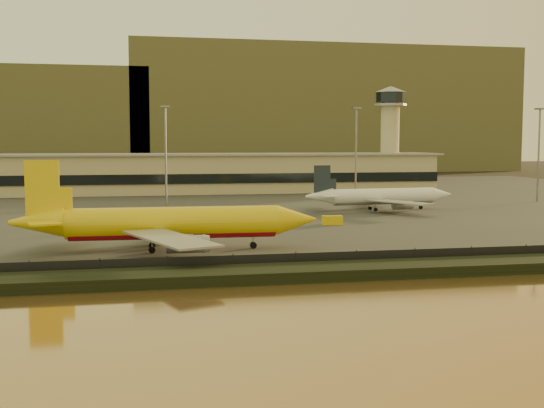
# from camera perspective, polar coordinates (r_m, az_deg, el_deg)

# --- Properties ---
(ground) EXTENTS (900.00, 900.00, 0.00)m
(ground) POSITION_cam_1_polar(r_m,az_deg,el_deg) (98.53, -0.89, -4.35)
(ground) COLOR black
(ground) RESTS_ON ground
(embankment) EXTENTS (320.00, 7.00, 1.40)m
(embankment) POSITION_cam_1_polar(r_m,az_deg,el_deg) (82.01, 1.29, -5.80)
(embankment) COLOR black
(embankment) RESTS_ON ground
(tarmac) EXTENTS (320.00, 220.00, 0.20)m
(tarmac) POSITION_cam_1_polar(r_m,az_deg,el_deg) (192.06, -6.05, 0.29)
(tarmac) COLOR #2D2D2D
(tarmac) RESTS_ON ground
(perimeter_fence) EXTENTS (300.00, 0.05, 2.20)m
(perimeter_fence) POSITION_cam_1_polar(r_m,az_deg,el_deg) (85.75, 0.70, -4.91)
(perimeter_fence) COLOR black
(perimeter_fence) RESTS_ON tarmac
(terminal_building) EXTENTS (202.00, 25.00, 12.60)m
(terminal_building) POSITION_cam_1_polar(r_m,az_deg,el_deg) (221.36, -10.55, 2.47)
(terminal_building) COLOR tan
(terminal_building) RESTS_ON tarmac
(control_tower) EXTENTS (11.20, 11.20, 35.50)m
(control_tower) POSITION_cam_1_polar(r_m,az_deg,el_deg) (242.99, 9.85, 6.35)
(control_tower) COLOR tan
(control_tower) RESTS_ON tarmac
(apron_light_masts) EXTENTS (152.20, 12.20, 25.40)m
(apron_light_masts) POSITION_cam_1_polar(r_m,az_deg,el_deg) (173.66, -0.52, 4.96)
(apron_light_masts) COLOR slate
(apron_light_masts) RESTS_ON tarmac
(distant_hills) EXTENTS (470.00, 160.00, 70.00)m
(distant_hills) POSITION_cam_1_polar(r_m,az_deg,el_deg) (435.84, -11.85, 7.03)
(distant_hills) COLOR brown
(distant_hills) RESTS_ON ground
(dhl_cargo_jet) EXTENTS (45.31, 44.48, 13.56)m
(dhl_cargo_jet) POSITION_cam_1_polar(r_m,az_deg,el_deg) (102.58, -8.67, -1.64)
(dhl_cargo_jet) COLOR #E0BB0B
(dhl_cargo_jet) RESTS_ON tarmac
(white_narrowbody_jet) EXTENTS (37.80, 36.78, 10.85)m
(white_narrowbody_jet) POSITION_cam_1_polar(r_m,az_deg,el_deg) (164.17, 9.09, 0.60)
(white_narrowbody_jet) COLOR white
(white_narrowbody_jet) RESTS_ON tarmac
(gse_vehicle_yellow) EXTENTS (4.09, 2.12, 1.78)m
(gse_vehicle_yellow) POSITION_cam_1_polar(r_m,az_deg,el_deg) (134.39, 5.05, -1.36)
(gse_vehicle_yellow) COLOR #E0BB0B
(gse_vehicle_yellow) RESTS_ON tarmac
(gse_vehicle_white) EXTENTS (4.69, 3.41, 1.92)m
(gse_vehicle_white) POSITION_cam_1_polar(r_m,az_deg,el_deg) (127.74, -6.70, -1.68)
(gse_vehicle_white) COLOR white
(gse_vehicle_white) RESTS_ON tarmac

